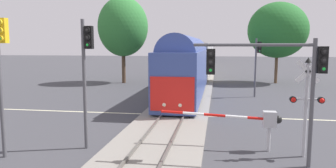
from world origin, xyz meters
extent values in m
plane|color=#3D3D42|center=(0.00, 0.00, 0.00)|extent=(220.00, 220.00, 0.00)
cube|color=beige|center=(0.00, 0.00, 0.00)|extent=(44.00, 0.20, 0.01)
cube|color=gray|center=(0.00, 0.00, 0.09)|extent=(4.40, 80.00, 0.18)
cube|color=#56514C|center=(-0.72, 0.00, 0.25)|extent=(0.10, 80.00, 0.14)
cube|color=#56514C|center=(0.72, 0.00, 0.25)|extent=(0.10, 80.00, 0.14)
cube|color=#384C93|center=(0.00, 7.75, 2.27)|extent=(3.00, 18.73, 3.90)
cube|color=red|center=(0.00, -1.64, 1.69)|extent=(2.76, 0.08, 2.15)
cylinder|color=#384C93|center=(0.00, 7.75, 4.10)|extent=(2.76, 16.86, 2.76)
sphere|color=#F4F2CC|center=(-0.50, -1.65, 1.00)|extent=(0.24, 0.24, 0.24)
sphere|color=#F4F2CC|center=(0.50, -1.65, 1.00)|extent=(0.24, 0.24, 0.24)
cube|color=silver|center=(0.00, 28.45, 2.62)|extent=(3.00, 20.86, 4.60)
cube|color=black|center=(1.51, 28.45, 2.92)|extent=(0.04, 18.78, 0.90)
cube|color=gold|center=(1.52, 28.45, 1.47)|extent=(0.04, 19.19, 0.36)
cube|color=silver|center=(0.00, 50.21, 2.62)|extent=(3.00, 20.86, 4.60)
cube|color=black|center=(1.51, 50.21, 2.92)|extent=(0.04, 18.78, 0.90)
cube|color=gold|center=(1.52, 50.21, 1.47)|extent=(0.04, 19.19, 0.36)
cylinder|color=#B7B7BC|center=(5.06, -6.59, 0.55)|extent=(0.14, 0.14, 1.10)
cube|color=#B7B7BC|center=(5.06, -6.59, 1.45)|extent=(0.56, 0.40, 0.70)
sphere|color=black|center=(5.41, -6.59, 1.45)|extent=(0.36, 0.36, 0.36)
cylinder|color=red|center=(4.58, -6.59, 1.47)|extent=(0.97, 0.12, 0.16)
cylinder|color=white|center=(3.62, -6.59, 1.51)|extent=(0.97, 0.12, 0.16)
cylinder|color=red|center=(2.66, -6.59, 1.55)|extent=(0.97, 0.12, 0.16)
cylinder|color=white|center=(1.70, -6.59, 1.59)|extent=(0.97, 0.12, 0.16)
cylinder|color=red|center=(0.74, -6.59, 1.63)|extent=(0.97, 0.12, 0.16)
sphere|color=red|center=(0.25, -6.59, 1.65)|extent=(0.14, 0.14, 0.14)
cylinder|color=#B2B2B7|center=(6.41, -7.10, 1.99)|extent=(0.14, 0.14, 3.97)
cube|color=white|center=(6.41, -7.12, 3.62)|extent=(0.98, 0.05, 0.98)
cube|color=white|center=(6.41, -7.12, 3.62)|extent=(0.98, 0.05, 0.98)
cube|color=#B2B2B7|center=(6.41, -7.10, 2.46)|extent=(1.10, 0.08, 0.08)
cylinder|color=black|center=(5.86, -7.20, 2.46)|extent=(0.26, 0.18, 0.26)
cylinder|color=black|center=(6.96, -7.20, 2.46)|extent=(0.26, 0.18, 0.26)
sphere|color=red|center=(5.86, -7.30, 2.46)|extent=(0.20, 0.20, 0.20)
sphere|color=red|center=(6.96, -7.30, 2.46)|extent=(0.20, 0.20, 0.20)
cone|color=black|center=(6.41, -7.10, 4.09)|extent=(0.28, 0.28, 0.22)
cylinder|color=#4C4C51|center=(6.09, 8.50, 2.64)|extent=(0.16, 0.16, 5.28)
cube|color=black|center=(6.37, 8.50, 4.48)|extent=(0.34, 0.26, 1.00)
sphere|color=#262626|center=(6.37, 8.35, 4.80)|extent=(0.20, 0.20, 0.20)
cylinder|color=black|center=(6.37, 8.32, 4.80)|extent=(0.24, 0.10, 0.24)
sphere|color=#262626|center=(6.37, 8.35, 4.48)|extent=(0.20, 0.20, 0.20)
cylinder|color=black|center=(6.37, 8.32, 4.48)|extent=(0.24, 0.10, 0.24)
sphere|color=green|center=(6.37, 8.35, 4.16)|extent=(0.20, 0.20, 0.20)
cylinder|color=black|center=(6.37, 8.32, 4.16)|extent=(0.24, 0.10, 0.24)
cylinder|color=#4C4C51|center=(-6.07, -9.10, 3.04)|extent=(0.16, 0.16, 6.07)
cube|color=gold|center=(-5.79, -9.10, 5.27)|extent=(0.34, 0.26, 1.00)
sphere|color=#262626|center=(-5.79, -9.25, 5.59)|extent=(0.20, 0.20, 0.20)
sphere|color=#262626|center=(-5.79, -9.25, 5.27)|extent=(0.20, 0.20, 0.20)
cylinder|color=gold|center=(-5.79, -9.28, 5.27)|extent=(0.24, 0.10, 0.24)
sphere|color=green|center=(-5.79, -9.25, 4.95)|extent=(0.20, 0.20, 0.20)
cylinder|color=gold|center=(-5.79, -9.28, 4.95)|extent=(0.24, 0.10, 0.24)
cylinder|color=#4C4C51|center=(-3.13, -7.47, 2.91)|extent=(0.16, 0.16, 5.83)
cube|color=black|center=(-2.85, -7.47, 5.03)|extent=(0.34, 0.26, 1.00)
sphere|color=#262626|center=(-2.85, -7.62, 5.35)|extent=(0.20, 0.20, 0.20)
cylinder|color=black|center=(-2.85, -7.65, 5.35)|extent=(0.24, 0.10, 0.24)
sphere|color=#262626|center=(-2.85, -7.62, 5.03)|extent=(0.20, 0.20, 0.20)
cylinder|color=black|center=(-2.85, -7.65, 5.03)|extent=(0.24, 0.10, 0.24)
sphere|color=green|center=(-2.85, -7.62, 4.71)|extent=(0.20, 0.20, 0.20)
cylinder|color=black|center=(-2.85, -7.65, 4.71)|extent=(0.24, 0.10, 0.24)
cylinder|color=#4C4C51|center=(6.31, -8.28, 2.48)|extent=(0.16, 0.16, 4.96)
cube|color=black|center=(6.59, -8.28, 4.16)|extent=(0.34, 0.26, 1.00)
sphere|color=#262626|center=(6.59, -8.43, 4.48)|extent=(0.20, 0.20, 0.20)
cylinder|color=black|center=(6.59, -8.46, 4.48)|extent=(0.24, 0.10, 0.24)
sphere|color=#262626|center=(6.59, -8.43, 4.16)|extent=(0.20, 0.20, 0.20)
cylinder|color=black|center=(6.59, -8.46, 4.16)|extent=(0.24, 0.10, 0.24)
sphere|color=green|center=(6.59, -8.43, 3.84)|extent=(0.20, 0.20, 0.20)
cylinder|color=black|center=(6.59, -8.46, 3.84)|extent=(0.24, 0.10, 0.24)
cylinder|color=#4C4C51|center=(4.06, -8.28, 4.71)|extent=(4.50, 0.12, 0.12)
cube|color=black|center=(2.48, -8.28, 4.06)|extent=(0.34, 0.26, 1.00)
sphere|color=#262626|center=(2.48, -8.43, 4.38)|extent=(0.20, 0.20, 0.20)
cylinder|color=black|center=(2.48, -8.46, 4.38)|extent=(0.24, 0.10, 0.24)
sphere|color=#262626|center=(2.48, -8.43, 4.06)|extent=(0.20, 0.20, 0.20)
cylinder|color=black|center=(2.48, -8.46, 4.06)|extent=(0.24, 0.10, 0.24)
sphere|color=green|center=(2.48, -8.43, 3.74)|extent=(0.20, 0.20, 0.20)
cylinder|color=black|center=(2.48, -8.46, 3.74)|extent=(0.24, 0.10, 0.24)
cylinder|color=#4C3828|center=(-8.74, 17.04, 2.09)|extent=(0.46, 0.46, 4.19)
ellipsoid|color=#2D7533|center=(-8.74, 17.04, 6.88)|extent=(6.08, 6.08, 7.18)
cylinder|color=brown|center=(9.82, 19.69, 1.97)|extent=(0.36, 0.36, 3.95)
ellipsoid|color=#236628|center=(9.82, 19.69, 6.46)|extent=(7.13, 7.13, 6.70)
camera|label=1|loc=(2.76, -20.82, 4.72)|focal=34.00mm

